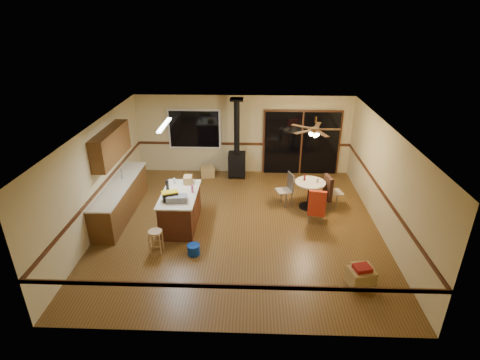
{
  "coord_description": "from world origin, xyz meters",
  "views": [
    {
      "loc": [
        0.31,
        -8.24,
        5.1
      ],
      "look_at": [
        0.0,
        0.3,
        1.15
      ],
      "focal_mm": 28.0,
      "sensor_mm": 36.0,
      "label": 1
    }
  ],
  "objects_px": {
    "toolbox_black": "(170,196)",
    "bar_stool": "(156,242)",
    "box_corner_a": "(361,277)",
    "wood_stove": "(237,156)",
    "chair_right": "(329,188)",
    "dining_table": "(310,190)",
    "box_corner_b": "(361,272)",
    "chair_left": "(288,186)",
    "toolbox_grey": "(177,199)",
    "kitchen_island": "(181,209)",
    "chair_near": "(317,203)",
    "blue_bucket": "(194,250)",
    "box_under_window": "(207,172)"
  },
  "relations": [
    {
      "from": "wood_stove",
      "to": "chair_right",
      "type": "xyz_separation_m",
      "value": [
        2.62,
        -1.99,
        -0.13
      ]
    },
    {
      "from": "chair_near",
      "to": "box_corner_a",
      "type": "height_order",
      "value": "chair_near"
    },
    {
      "from": "toolbox_black",
      "to": "box_corner_a",
      "type": "height_order",
      "value": "toolbox_black"
    },
    {
      "from": "wood_stove",
      "to": "dining_table",
      "type": "xyz_separation_m",
      "value": [
        2.09,
        -2.0,
        -0.2
      ]
    },
    {
      "from": "dining_table",
      "to": "box_corner_b",
      "type": "bearing_deg",
      "value": -77.26
    },
    {
      "from": "bar_stool",
      "to": "box_corner_b",
      "type": "distance_m",
      "value": 4.5
    },
    {
      "from": "chair_left",
      "to": "box_under_window",
      "type": "xyz_separation_m",
      "value": [
        -2.47,
        1.85,
        -0.41
      ]
    },
    {
      "from": "chair_left",
      "to": "chair_right",
      "type": "xyz_separation_m",
      "value": [
        1.12,
        -0.12,
        0.01
      ]
    },
    {
      "from": "chair_left",
      "to": "chair_near",
      "type": "distance_m",
      "value": 1.21
    },
    {
      "from": "dining_table",
      "to": "toolbox_black",
      "type": "bearing_deg",
      "value": -158.25
    },
    {
      "from": "toolbox_black",
      "to": "box_corner_b",
      "type": "relative_size",
      "value": 0.9
    },
    {
      "from": "kitchen_island",
      "to": "toolbox_grey",
      "type": "distance_m",
      "value": 0.67
    },
    {
      "from": "toolbox_grey",
      "to": "box_corner_a",
      "type": "height_order",
      "value": "toolbox_grey"
    },
    {
      "from": "wood_stove",
      "to": "toolbox_black",
      "type": "height_order",
      "value": "wood_stove"
    },
    {
      "from": "blue_bucket",
      "to": "box_corner_a",
      "type": "relative_size",
      "value": 0.6
    },
    {
      "from": "box_corner_b",
      "to": "blue_bucket",
      "type": "bearing_deg",
      "value": 168.62
    },
    {
      "from": "toolbox_black",
      "to": "bar_stool",
      "type": "height_order",
      "value": "toolbox_black"
    },
    {
      "from": "chair_right",
      "to": "box_under_window",
      "type": "height_order",
      "value": "chair_right"
    },
    {
      "from": "box_under_window",
      "to": "box_corner_a",
      "type": "xyz_separation_m",
      "value": [
        3.69,
        -5.2,
        0.01
      ]
    },
    {
      "from": "toolbox_grey",
      "to": "chair_near",
      "type": "xyz_separation_m",
      "value": [
        3.43,
        0.6,
        -0.38
      ]
    },
    {
      "from": "kitchen_island",
      "to": "toolbox_black",
      "type": "bearing_deg",
      "value": -112.0
    },
    {
      "from": "chair_left",
      "to": "toolbox_grey",
      "type": "bearing_deg",
      "value": -149.89
    },
    {
      "from": "box_corner_b",
      "to": "box_corner_a",
      "type": "bearing_deg",
      "value": -109.17
    },
    {
      "from": "blue_bucket",
      "to": "dining_table",
      "type": "distance_m",
      "value": 3.72
    },
    {
      "from": "blue_bucket",
      "to": "chair_left",
      "type": "relative_size",
      "value": 0.56
    },
    {
      "from": "wood_stove",
      "to": "toolbox_black",
      "type": "xyz_separation_m",
      "value": [
        -1.45,
        -3.41,
        0.27
      ]
    },
    {
      "from": "chair_near",
      "to": "chair_right",
      "type": "xyz_separation_m",
      "value": [
        0.46,
        0.89,
        0.0
      ]
    },
    {
      "from": "wood_stove",
      "to": "dining_table",
      "type": "distance_m",
      "value": 2.9
    },
    {
      "from": "bar_stool",
      "to": "chair_left",
      "type": "relative_size",
      "value": 1.09
    },
    {
      "from": "chair_left",
      "to": "box_corner_b",
      "type": "distance_m",
      "value": 3.44
    },
    {
      "from": "dining_table",
      "to": "chair_left",
      "type": "xyz_separation_m",
      "value": [
        -0.6,
        0.13,
        0.06
      ]
    },
    {
      "from": "toolbox_black",
      "to": "box_under_window",
      "type": "bearing_deg",
      "value": 82.07
    },
    {
      "from": "blue_bucket",
      "to": "box_under_window",
      "type": "bearing_deg",
      "value": 92.39
    },
    {
      "from": "bar_stool",
      "to": "toolbox_grey",
      "type": "bearing_deg",
      "value": 64.68
    },
    {
      "from": "kitchen_island",
      "to": "wood_stove",
      "type": "distance_m",
      "value": 3.33
    },
    {
      "from": "toolbox_black",
      "to": "chair_left",
      "type": "xyz_separation_m",
      "value": [
        2.94,
        1.54,
        -0.41
      ]
    },
    {
      "from": "toolbox_grey",
      "to": "box_corner_a",
      "type": "distance_m",
      "value": 4.43
    },
    {
      "from": "wood_stove",
      "to": "chair_left",
      "type": "distance_m",
      "value": 2.4
    },
    {
      "from": "kitchen_island",
      "to": "toolbox_grey",
      "type": "relative_size",
      "value": 3.48
    },
    {
      "from": "wood_stove",
      "to": "bar_stool",
      "type": "bearing_deg",
      "value": -111.13
    },
    {
      "from": "toolbox_black",
      "to": "chair_right",
      "type": "xyz_separation_m",
      "value": [
        4.06,
        1.42,
        -0.4
      ]
    },
    {
      "from": "chair_left",
      "to": "box_corner_b",
      "type": "relative_size",
      "value": 1.32
    },
    {
      "from": "chair_left",
      "to": "box_corner_a",
      "type": "relative_size",
      "value": 1.06
    },
    {
      "from": "box_corner_a",
      "to": "chair_right",
      "type": "bearing_deg",
      "value": 91.75
    },
    {
      "from": "kitchen_island",
      "to": "box_corner_b",
      "type": "height_order",
      "value": "kitchen_island"
    },
    {
      "from": "toolbox_black",
      "to": "blue_bucket",
      "type": "distance_m",
      "value": 1.41
    },
    {
      "from": "chair_left",
      "to": "dining_table",
      "type": "bearing_deg",
      "value": -12.39
    },
    {
      "from": "wood_stove",
      "to": "box_corner_b",
      "type": "xyz_separation_m",
      "value": [
        2.78,
        -5.03,
        -0.57
      ]
    },
    {
      "from": "toolbox_grey",
      "to": "box_corner_b",
      "type": "height_order",
      "value": "toolbox_grey"
    },
    {
      "from": "box_corner_a",
      "to": "toolbox_black",
      "type": "bearing_deg",
      "value": 156.54
    }
  ]
}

